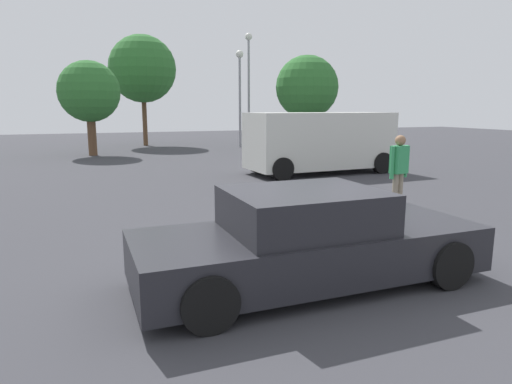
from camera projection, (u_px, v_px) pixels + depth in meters
ground_plane at (301, 278)px, 6.26m from camera, size 80.00×80.00×0.00m
sedan_foreground at (308, 241)px, 5.95m from camera, size 4.64×1.88×1.28m
van_white at (320, 141)px, 16.10m from camera, size 5.32×2.42×2.17m
pedestrian at (399, 166)px, 10.12m from camera, size 0.55×0.34×1.73m
light_post_near at (240, 81)px, 26.53m from camera, size 0.44×0.44×5.65m
light_post_mid at (249, 71)px, 28.01m from camera, size 0.44×0.44×6.87m
tree_back_left at (89, 92)px, 21.83m from camera, size 2.96×2.96×4.60m
tree_back_center at (307, 87)px, 26.19m from camera, size 3.65×3.65×5.35m
tree_back_right at (142, 69)px, 27.49m from camera, size 4.08×4.08×6.72m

